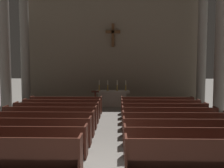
{
  "coord_description": "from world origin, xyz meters",
  "views": [
    {
      "loc": [
        0.37,
        -5.81,
        2.69
      ],
      "look_at": [
        0.0,
        8.59,
        1.52
      ],
      "focal_mm": 38.89,
      "sensor_mm": 36.0,
      "label": 1
    }
  ],
  "objects_px": {
    "pew_left_row_7": "(62,108)",
    "candlestick_outer_right": "(126,87)",
    "column_left_fourth": "(25,48)",
    "candlestick_inner_left": "(108,87)",
    "pew_right_row_3": "(182,132)",
    "pew_right_row_4": "(175,124)",
    "pew_left_row_4": "(43,123)",
    "pew_right_row_1": "(205,156)",
    "pew_left_row_5": "(50,117)",
    "pew_right_row_6": "(164,113)",
    "column_right_third": "(221,44)",
    "pew_left_row_3": "(33,131)",
    "pew_right_row_7": "(160,109)",
    "lectern": "(95,100)",
    "candlestick_outer_left": "(99,87)",
    "pew_left_row_6": "(57,112)",
    "altar": "(112,98)",
    "pew_left_row_8": "(66,105)",
    "pew_right_row_2": "(192,142)",
    "pew_left_row_1": "(4,154)",
    "pew_right_row_8": "(157,105)",
    "column_left_third": "(4,45)",
    "pew_right_row_5": "(169,118)",
    "pew_left_row_2": "(20,141)",
    "column_right_fourth": "(202,48)",
    "candlestick_inner_right": "(117,87)"
  },
  "relations": [
    {
      "from": "pew_left_row_3",
      "to": "lectern",
      "type": "bearing_deg",
      "value": 76.95
    },
    {
      "from": "pew_right_row_4",
      "to": "pew_right_row_1",
      "type": "bearing_deg",
      "value": -90.0
    },
    {
      "from": "pew_left_row_1",
      "to": "candlestick_outer_right",
      "type": "xyz_separation_m",
      "value": [
        3.32,
        9.67,
        0.74
      ]
    },
    {
      "from": "lectern",
      "to": "candlestick_outer_right",
      "type": "bearing_deg",
      "value": 33.12
    },
    {
      "from": "pew_left_row_5",
      "to": "candlestick_outer_right",
      "type": "xyz_separation_m",
      "value": [
        3.32,
        5.5,
        0.74
      ]
    },
    {
      "from": "pew_left_row_8",
      "to": "pew_right_row_5",
      "type": "xyz_separation_m",
      "value": [
        4.94,
        -3.13,
        0.0
      ]
    },
    {
      "from": "pew_right_row_2",
      "to": "pew_left_row_6",
      "type": "bearing_deg",
      "value": 139.79
    },
    {
      "from": "pew_left_row_5",
      "to": "candlestick_inner_left",
      "type": "xyz_separation_m",
      "value": [
        2.17,
        5.5,
        0.74
      ]
    },
    {
      "from": "pew_left_row_3",
      "to": "pew_right_row_7",
      "type": "distance_m",
      "value": 6.47
    },
    {
      "from": "pew_right_row_2",
      "to": "pew_left_row_5",
      "type": "bearing_deg",
      "value": 147.63
    },
    {
      "from": "pew_right_row_8",
      "to": "pew_left_row_4",
      "type": "bearing_deg",
      "value": -139.79
    },
    {
      "from": "pew_right_row_2",
      "to": "lectern",
      "type": "distance_m",
      "value": 8.2
    },
    {
      "from": "pew_left_row_2",
      "to": "column_left_third",
      "type": "distance_m",
      "value": 7.66
    },
    {
      "from": "lectern",
      "to": "pew_right_row_3",
      "type": "bearing_deg",
      "value": -61.56
    },
    {
      "from": "pew_left_row_8",
      "to": "pew_right_row_8",
      "type": "xyz_separation_m",
      "value": [
        4.94,
        0.0,
        0.0
      ]
    },
    {
      "from": "pew_left_row_8",
      "to": "pew_right_row_3",
      "type": "relative_size",
      "value": 1.0
    },
    {
      "from": "pew_left_row_2",
      "to": "pew_left_row_4",
      "type": "relative_size",
      "value": 1.0
    },
    {
      "from": "pew_left_row_7",
      "to": "candlestick_outer_right",
      "type": "relative_size",
      "value": 5.84
    },
    {
      "from": "pew_left_row_1",
      "to": "pew_left_row_6",
      "type": "bearing_deg",
      "value": 90.0
    },
    {
      "from": "pew_left_row_5",
      "to": "pew_left_row_8",
      "type": "height_order",
      "value": "same"
    },
    {
      "from": "pew_right_row_6",
      "to": "column_right_third",
      "type": "height_order",
      "value": "column_right_third"
    },
    {
      "from": "pew_right_row_3",
      "to": "pew_right_row_7",
      "type": "height_order",
      "value": "same"
    },
    {
      "from": "pew_left_row_3",
      "to": "pew_right_row_6",
      "type": "bearing_deg",
      "value": 32.37
    },
    {
      "from": "pew_left_row_7",
      "to": "column_left_third",
      "type": "bearing_deg",
      "value": 164.52
    },
    {
      "from": "pew_left_row_2",
      "to": "candlestick_inner_left",
      "type": "relative_size",
      "value": 5.84
    },
    {
      "from": "column_left_third",
      "to": "lectern",
      "type": "bearing_deg",
      "value": 15.48
    },
    {
      "from": "column_left_fourth",
      "to": "candlestick_inner_left",
      "type": "xyz_separation_m",
      "value": [
        5.42,
        -0.34,
        -2.52
      ]
    },
    {
      "from": "pew_right_row_1",
      "to": "pew_left_row_8",
      "type": "bearing_deg",
      "value": 124.06
    },
    {
      "from": "pew_left_row_7",
      "to": "lectern",
      "type": "distance_m",
      "value": 2.66
    },
    {
      "from": "pew_right_row_6",
      "to": "pew_right_row_4",
      "type": "bearing_deg",
      "value": -90.0
    },
    {
      "from": "column_left_fourth",
      "to": "pew_left_row_7",
      "type": "bearing_deg",
      "value": -49.08
    },
    {
      "from": "pew_right_row_4",
      "to": "altar",
      "type": "xyz_separation_m",
      "value": [
        -2.47,
        6.54,
        0.06
      ]
    },
    {
      "from": "pew_right_row_4",
      "to": "column_right_third",
      "type": "xyz_separation_m",
      "value": [
        3.25,
        4.03,
        3.26
      ]
    },
    {
      "from": "pew_right_row_2",
      "to": "pew_right_row_3",
      "type": "distance_m",
      "value": 1.04
    },
    {
      "from": "pew_left_row_8",
      "to": "pew_left_row_1",
      "type": "bearing_deg",
      "value": -90.0
    },
    {
      "from": "pew_left_row_8",
      "to": "pew_right_row_7",
      "type": "bearing_deg",
      "value": -11.93
    },
    {
      "from": "pew_left_row_6",
      "to": "altar",
      "type": "xyz_separation_m",
      "value": [
        2.47,
        4.46,
        0.06
      ]
    },
    {
      "from": "pew_left_row_5",
      "to": "pew_left_row_3",
      "type": "bearing_deg",
      "value": -90.0
    },
    {
      "from": "candlestick_outer_left",
      "to": "pew_left_row_1",
      "type": "bearing_deg",
      "value": -99.51
    },
    {
      "from": "pew_left_row_6",
      "to": "pew_right_row_3",
      "type": "bearing_deg",
      "value": -32.37
    },
    {
      "from": "pew_right_row_7",
      "to": "candlestick_outer_right",
      "type": "bearing_deg",
      "value": 115.4
    },
    {
      "from": "pew_left_row_5",
      "to": "pew_right_row_4",
      "type": "xyz_separation_m",
      "value": [
        4.94,
        -1.04,
        0.0
      ]
    },
    {
      "from": "candlestick_outer_left",
      "to": "candlestick_outer_right",
      "type": "bearing_deg",
      "value": 0.0
    },
    {
      "from": "pew_left_row_4",
      "to": "column_right_fourth",
      "type": "height_order",
      "value": "column_right_fourth"
    },
    {
      "from": "pew_right_row_3",
      "to": "pew_right_row_4",
      "type": "relative_size",
      "value": 1.0
    },
    {
      "from": "pew_left_row_4",
      "to": "pew_right_row_1",
      "type": "bearing_deg",
      "value": -32.37
    },
    {
      "from": "pew_left_row_6",
      "to": "altar",
      "type": "bearing_deg",
      "value": 61.0
    },
    {
      "from": "pew_left_row_3",
      "to": "pew_right_row_3",
      "type": "distance_m",
      "value": 4.94
    },
    {
      "from": "pew_right_row_6",
      "to": "pew_right_row_2",
      "type": "bearing_deg",
      "value": -90.0
    },
    {
      "from": "pew_right_row_5",
      "to": "candlestick_inner_right",
      "type": "xyz_separation_m",
      "value": [
        -2.17,
        5.5,
        0.74
      ]
    }
  ]
}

